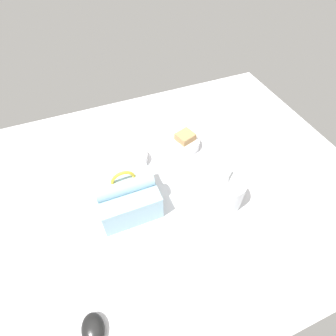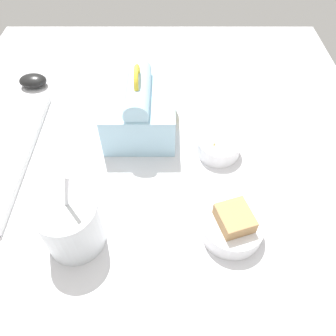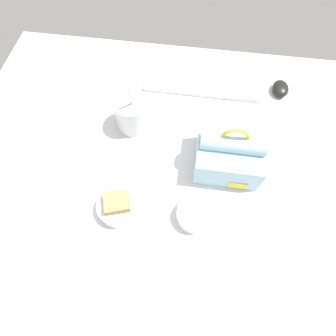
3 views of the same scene
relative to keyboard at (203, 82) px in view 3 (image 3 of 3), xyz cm
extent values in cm
cube|color=silver|center=(-7.02, -35.63, -2.02)|extent=(140.00, 110.00, 2.00)
cube|color=silver|center=(0.00, 0.00, -0.12)|extent=(41.77, 12.53, 1.80)
cube|color=white|center=(0.00, 0.00, 0.93)|extent=(38.43, 10.27, 0.30)
cube|color=#9EC6DB|center=(9.62, -31.82, 4.07)|extent=(18.90, 16.79, 10.17)
cylinder|color=#9EC6DB|center=(9.62, -31.82, 10.69)|extent=(17.96, 5.59, 5.59)
cube|color=yellow|center=(12.92, -40.32, 1.78)|extent=(5.29, 0.30, 3.05)
torus|color=yellow|center=(9.62, -31.82, 13.21)|extent=(7.62, 1.00, 7.62)
cylinder|color=silver|center=(-21.41, -21.21, 4.55)|extent=(10.83, 10.83, 11.14)
cylinder|color=orange|center=(-21.41, -21.21, 9.82)|extent=(9.53, 9.53, 0.60)
cylinder|color=silver|center=(-20.60, -21.75, 11.32)|extent=(0.70, 3.78, 12.60)
cylinder|color=silver|center=(-19.79, -50.86, 0.92)|extent=(11.94, 11.94, 3.88)
cube|color=#A87F51|center=(-19.79, -50.86, 3.06)|extent=(8.09, 7.70, 5.43)
cylinder|color=silver|center=(1.59, -50.49, 0.92)|extent=(10.01, 10.01, 3.87)
ellipsoid|color=white|center=(3.09, -51.24, 1.94)|extent=(2.72, 2.72, 3.20)
cone|color=#F4DB84|center=(0.34, -49.09, 1.98)|extent=(4.52, 4.52, 3.29)
sphere|color=black|center=(1.91, -53.52, 0.94)|extent=(1.20, 1.20, 1.20)
sphere|color=black|center=(2.33, -52.94, 0.94)|extent=(1.20, 1.20, 1.20)
sphere|color=black|center=(2.39, -52.23, 0.94)|extent=(1.20, 1.20, 1.20)
ellipsoid|color=black|center=(27.84, 0.07, 0.73)|extent=(5.63, 7.75, 3.50)
camera|label=1|loc=(15.15, 17.58, 74.98)|focal=28.00mm
camera|label=2|loc=(-51.39, -38.60, 56.27)|focal=35.00mm
camera|label=3|loc=(-2.86, -72.23, 71.61)|focal=28.00mm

